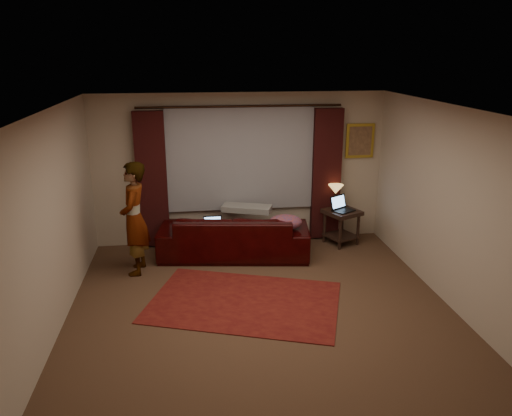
# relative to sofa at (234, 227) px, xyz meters

# --- Properties ---
(floor) EXTENTS (5.00, 5.00, 0.01)m
(floor) POSITION_rel_sofa_xyz_m (0.18, -1.80, -0.50)
(floor) COLOR #513624
(floor) RESTS_ON ground
(ceiling) EXTENTS (5.00, 5.00, 0.02)m
(ceiling) POSITION_rel_sofa_xyz_m (0.18, -1.80, 2.11)
(ceiling) COLOR silver
(ceiling) RESTS_ON ground
(wall_back) EXTENTS (5.00, 0.02, 2.60)m
(wall_back) POSITION_rel_sofa_xyz_m (0.18, 0.70, 0.81)
(wall_back) COLOR #BFAD96
(wall_back) RESTS_ON ground
(wall_front) EXTENTS (5.00, 0.02, 2.60)m
(wall_front) POSITION_rel_sofa_xyz_m (0.18, -4.30, 0.81)
(wall_front) COLOR #BFAD96
(wall_front) RESTS_ON ground
(wall_left) EXTENTS (0.02, 5.00, 2.60)m
(wall_left) POSITION_rel_sofa_xyz_m (-2.32, -1.80, 0.81)
(wall_left) COLOR #BFAD96
(wall_left) RESTS_ON ground
(wall_right) EXTENTS (0.02, 5.00, 2.60)m
(wall_right) POSITION_rel_sofa_xyz_m (2.68, -1.80, 0.81)
(wall_right) COLOR #BFAD96
(wall_right) RESTS_ON ground
(sheer_curtain) EXTENTS (2.50, 0.05, 1.80)m
(sheer_curtain) POSITION_rel_sofa_xyz_m (0.18, 0.64, 1.01)
(sheer_curtain) COLOR gray
(sheer_curtain) RESTS_ON wall_back
(drape_left) EXTENTS (0.50, 0.14, 2.30)m
(drape_left) POSITION_rel_sofa_xyz_m (-1.32, 0.59, 0.69)
(drape_left) COLOR black
(drape_left) RESTS_ON floor
(drape_right) EXTENTS (0.50, 0.14, 2.30)m
(drape_right) POSITION_rel_sofa_xyz_m (1.68, 0.59, 0.69)
(drape_right) COLOR black
(drape_right) RESTS_ON floor
(curtain_rod) EXTENTS (0.04, 0.04, 3.40)m
(curtain_rod) POSITION_rel_sofa_xyz_m (0.18, 0.59, 1.89)
(curtain_rod) COLOR black
(curtain_rod) RESTS_ON wall_back
(picture_frame) EXTENTS (0.50, 0.04, 0.60)m
(picture_frame) POSITION_rel_sofa_xyz_m (2.28, 0.67, 1.26)
(picture_frame) COLOR gold
(picture_frame) RESTS_ON wall_back
(sofa) EXTENTS (2.55, 1.37, 0.98)m
(sofa) POSITION_rel_sofa_xyz_m (0.00, 0.00, 0.00)
(sofa) COLOR black
(sofa) RESTS_ON floor
(throw_blanket) EXTENTS (0.88, 0.58, 0.10)m
(throw_blanket) POSITION_rel_sofa_xyz_m (0.25, 0.28, 0.49)
(throw_blanket) COLOR gray
(throw_blanket) RESTS_ON sofa
(clothing_pile) EXTENTS (0.59, 0.48, 0.23)m
(clothing_pile) POSITION_rel_sofa_xyz_m (0.81, -0.21, 0.12)
(clothing_pile) COLOR #804258
(clothing_pile) RESTS_ON sofa
(laptop_sofa) EXTENTS (0.31, 0.33, 0.22)m
(laptop_sofa) POSITION_rel_sofa_xyz_m (-0.34, -0.15, 0.11)
(laptop_sofa) COLOR black
(laptop_sofa) RESTS_ON sofa
(area_rug) EXTENTS (2.91, 2.40, 0.01)m
(area_rug) POSITION_rel_sofa_xyz_m (-0.01, -1.64, -0.48)
(area_rug) COLOR maroon
(area_rug) RESTS_ON floor
(end_table) EXTENTS (0.71, 0.71, 0.62)m
(end_table) POSITION_rel_sofa_xyz_m (1.91, 0.28, -0.18)
(end_table) COLOR black
(end_table) RESTS_ON floor
(tiffany_lamp) EXTENTS (0.37, 0.37, 0.43)m
(tiffany_lamp) POSITION_rel_sofa_xyz_m (1.81, 0.40, 0.34)
(tiffany_lamp) COLOR olive
(tiffany_lamp) RESTS_ON end_table
(laptop_table) EXTENTS (0.51, 0.52, 0.26)m
(laptop_table) POSITION_rel_sofa_xyz_m (1.92, 0.23, 0.25)
(laptop_table) COLOR black
(laptop_table) RESTS_ON end_table
(person) EXTENTS (0.54, 0.54, 1.72)m
(person) POSITION_rel_sofa_xyz_m (-1.53, -0.45, 0.37)
(person) COLOR gray
(person) RESTS_ON floor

